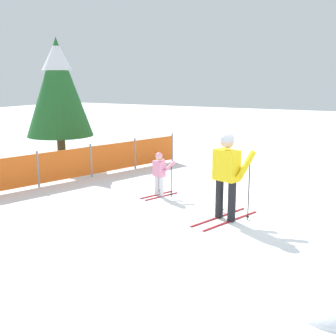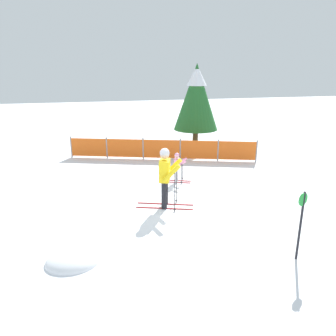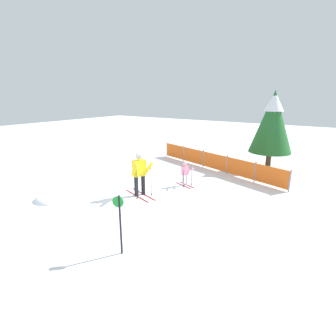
% 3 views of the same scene
% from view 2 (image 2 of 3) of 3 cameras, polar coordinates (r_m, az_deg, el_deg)
% --- Properties ---
extents(ground_plane, '(60.00, 60.00, 0.00)m').
position_cam_2_polar(ground_plane, '(9.50, 0.21, -7.17)').
color(ground_plane, white).
extents(skier_adult, '(1.69, 0.94, 1.76)m').
position_cam_2_polar(skier_adult, '(9.28, -0.43, -0.80)').
color(skier_adult, maroon).
rests_on(skier_adult, ground_plane).
extents(skier_child, '(1.01, 0.62, 1.06)m').
position_cam_2_polar(skier_child, '(11.45, 1.64, 0.51)').
color(skier_child, maroon).
rests_on(skier_child, ground_plane).
extents(safety_fence, '(7.76, 2.63, 0.95)m').
position_cam_2_polar(safety_fence, '(14.26, -1.12, 3.33)').
color(safety_fence, gray).
rests_on(safety_fence, ground_plane).
extents(conifer_far, '(2.19, 2.19, 4.07)m').
position_cam_2_polar(conifer_far, '(16.49, 4.96, 12.39)').
color(conifer_far, '#4C3823').
rests_on(conifer_far, ground_plane).
extents(trail_marker, '(0.27, 0.12, 1.54)m').
position_cam_2_polar(trail_marker, '(7.33, 22.16, -8.19)').
color(trail_marker, black).
rests_on(trail_marker, ground_plane).
extents(snow_mound, '(1.14, 0.97, 0.46)m').
position_cam_2_polar(snow_mound, '(7.45, -16.19, -15.42)').
color(snow_mound, white).
rests_on(snow_mound, ground_plane).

